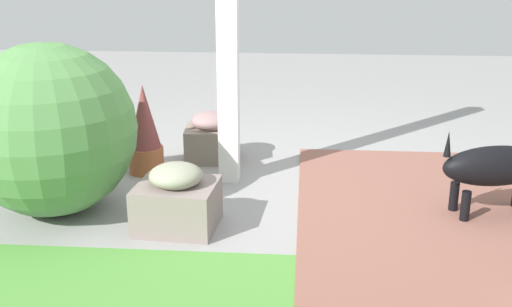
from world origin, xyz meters
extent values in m
plane|color=gray|center=(0.00, 0.00, 0.00)|extent=(12.00, 12.00, 0.00)
cube|color=brown|center=(-1.01, 0.33, 0.01)|extent=(1.80, 2.40, 0.02)
cube|color=white|center=(0.39, -0.14, 1.19)|extent=(0.14, 0.14, 2.38)
cube|color=gray|center=(0.59, -0.59, 0.13)|extent=(0.44, 0.40, 0.26)
ellipsoid|color=gray|center=(0.59, -0.59, 0.32)|extent=(0.32, 0.32, 0.14)
cube|color=gray|center=(0.60, 0.69, 0.14)|extent=(0.49, 0.45, 0.27)
ellipsoid|color=gray|center=(0.60, 0.69, 0.33)|extent=(0.32, 0.32, 0.14)
sphere|color=#508545|center=(1.42, 0.50, 0.53)|extent=(1.07, 1.07, 1.07)
cylinder|color=#A95A34|center=(1.03, -0.26, 0.10)|extent=(0.26, 0.26, 0.19)
cone|color=brown|center=(1.03, -0.26, 0.43)|extent=(0.23, 0.23, 0.47)
ellipsoid|color=black|center=(-1.31, 0.36, 0.33)|extent=(0.71, 0.37, 0.25)
cylinder|color=black|center=(-1.08, 0.33, 0.10)|extent=(0.06, 0.06, 0.20)
cylinder|color=black|center=(-1.12, 0.49, 0.10)|extent=(0.06, 0.06, 0.20)
cone|color=black|center=(-0.99, 0.43, 0.48)|extent=(0.05, 0.05, 0.16)
camera|label=1|loc=(-0.14, 4.05, 1.58)|focal=43.71mm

